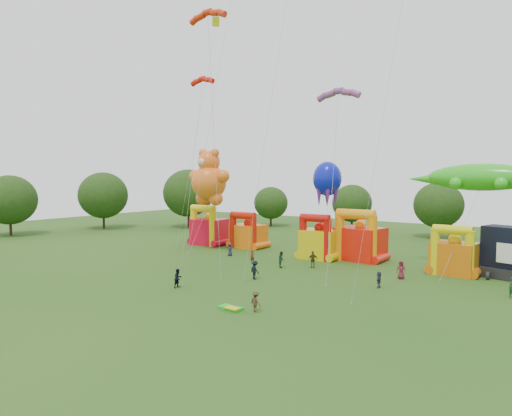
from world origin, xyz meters
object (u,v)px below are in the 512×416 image
Objects in this scene: teddy_bear_kite at (208,183)px; gecko_kite at (471,205)px; bouncy_castle_2 at (319,242)px; spectator_0 at (230,250)px; octopus_kite at (328,209)px; spectator_4 at (313,260)px; bouncy_castle_0 at (208,229)px.

teddy_bear_kite is 33.81m from gecko_kite.
bouncy_castle_2 reaches higher than spectator_0.
gecko_kite is 16.19m from octopus_kite.
teddy_bear_kite is at bearing 152.33° from spectator_0.
spectator_0 is at bearing -48.50° from spectator_4.
octopus_kite is (17.37, 2.71, -3.20)m from teddy_bear_kite.
bouncy_castle_2 is 11.84m from spectator_0.
octopus_kite is (21.21, -1.54, 4.14)m from bouncy_castle_0.
spectator_4 is (2.20, -5.65, -1.26)m from bouncy_castle_2.
teddy_bear_kite is at bearing -171.12° from octopus_kite.
bouncy_castle_0 reaches higher than spectator_4.
gecko_kite is at bearing 9.73° from octopus_kite.
bouncy_castle_2 is 18.31m from gecko_kite.
bouncy_castle_2 is at bearing 15.54° from spectator_0.
spectator_0 is 12.88m from spectator_4.
teddy_bear_kite is 17.87m from octopus_kite.
bouncy_castle_2 is 6.20m from spectator_4.
bouncy_castle_2 is at bearing -114.13° from spectator_4.
teddy_bear_kite is 20.22m from spectator_4.
bouncy_castle_2 is at bearing -2.99° from bouncy_castle_0.
spectator_0 is (5.21, -1.73, -8.88)m from teddy_bear_kite.
bouncy_castle_0 is at bearing 177.01° from bouncy_castle_2.
spectator_4 is (21.91, -6.68, -1.39)m from bouncy_castle_0.
gecko_kite is at bearing 9.29° from teddy_bear_kite.
teddy_bear_kite is 1.16× the size of octopus_kite.
spectator_4 is at bearing -68.76° from bouncy_castle_2.
bouncy_castle_0 is 21.66m from octopus_kite.
spectator_4 is at bearing -152.64° from gecko_kite.
bouncy_castle_0 is at bearing 175.85° from octopus_kite.
gecko_kite reaches higher than spectator_0.
bouncy_castle_0 is 0.50× the size of octopus_kite.
bouncy_castle_2 is at bearing -172.73° from gecko_kite.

